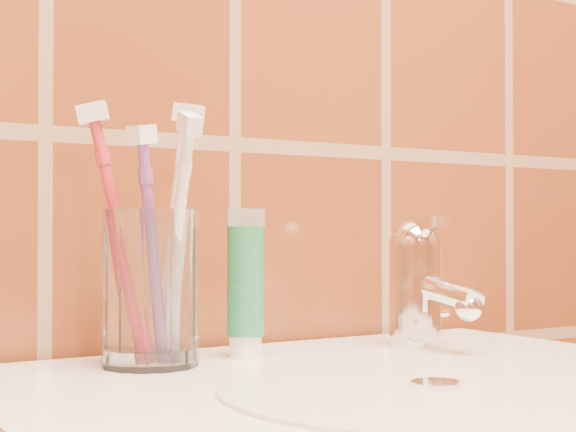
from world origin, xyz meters
TOP-DOWN VIEW (x-y plane):
  - glass_tumbler at (-0.12, 1.11)m, footprint 0.08×0.08m
  - toothpaste_tube at (-0.03, 1.12)m, footprint 0.04×0.03m
  - faucet at (0.14, 1.09)m, footprint 0.05×0.11m
  - toothbrush_0 at (-0.15, 1.11)m, footprint 0.11×0.10m
  - toothbrush_1 at (-0.12, 1.08)m, footprint 0.04×0.14m
  - toothbrush_2 at (-0.11, 1.11)m, footprint 0.08×0.08m
  - toothbrush_3 at (-0.13, 1.09)m, footprint 0.08×0.07m

SIDE VIEW (x-z plane):
  - toothpaste_tube at x=-0.03m, z-range 0.85..0.97m
  - glass_tumbler at x=-0.12m, z-range 0.85..0.98m
  - faucet at x=0.14m, z-range 0.85..0.97m
  - toothbrush_3 at x=-0.13m, z-range 0.84..1.04m
  - toothbrush_1 at x=-0.12m, z-range 0.84..1.06m
  - toothbrush_0 at x=-0.15m, z-range 0.84..1.06m
  - toothbrush_2 at x=-0.11m, z-range 0.84..1.06m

